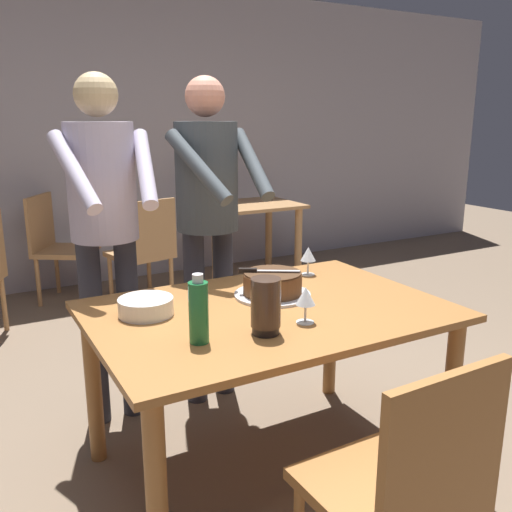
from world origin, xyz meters
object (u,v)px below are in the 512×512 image
object	(u,v)px
main_dining_table	(268,332)
plate_stack	(146,306)
water_bottle	(199,311)
hurricane_lamp	(266,306)
wine_glass_near	(308,255)
wine_glass_far	(306,297)
person_cutting_cake	(208,206)
background_chair_0	(144,249)
background_table	(244,221)
background_chair_3	(57,244)
cake_knife	(256,271)
chair_near_side	(404,486)
cake_on_platter	(272,285)
person_standing_beside	(104,214)

from	to	relation	value
main_dining_table	plate_stack	bearing A→B (deg)	160.55
plate_stack	water_bottle	world-z (taller)	water_bottle
main_dining_table	hurricane_lamp	world-z (taller)	hurricane_lamp
wine_glass_near	wine_glass_far	bearing A→B (deg)	-125.14
main_dining_table	person_cutting_cake	world-z (taller)	person_cutting_cake
background_chair_0	wine_glass_far	bearing A→B (deg)	-93.69
hurricane_lamp	background_table	world-z (taller)	hurricane_lamp
wine_glass_far	background_chair_3	xyz separation A→B (m)	(-0.42, 3.08, -0.36)
plate_stack	background_table	bearing A→B (deg)	54.60
cake_knife	chair_near_side	bearing A→B (deg)	-95.05
wine_glass_near	water_bottle	xyz separation A→B (m)	(-0.82, -0.52, 0.01)
background_table	background_chair_0	bearing A→B (deg)	-166.01
background_table	hurricane_lamp	bearing A→B (deg)	-116.41
cake_on_platter	water_bottle	size ratio (longest dim) A/B	1.36
person_standing_beside	background_chair_3	distance (m)	2.21
background_chair_3	main_dining_table	bearing A→B (deg)	-82.41
wine_glass_near	chair_near_side	size ratio (longest dim) A/B	0.16
person_standing_beside	wine_glass_far	bearing A→B (deg)	-61.88
cake_knife	hurricane_lamp	xyz separation A→B (m)	(-0.18, -0.40, -0.01)
person_standing_beside	background_chair_0	xyz separation A→B (m)	(0.68, 1.60, -0.58)
cake_on_platter	plate_stack	size ratio (longest dim) A/B	1.55
wine_glass_far	background_chair_0	distance (m)	2.58
cake_on_platter	wine_glass_far	bearing A→B (deg)	-99.35
hurricane_lamp	person_cutting_cake	xyz separation A→B (m)	(0.20, 0.95, 0.22)
hurricane_lamp	background_chair_3	size ratio (longest dim) A/B	0.23
water_bottle	plate_stack	bearing A→B (deg)	102.03
background_table	background_chair_3	size ratio (longest dim) A/B	1.11
person_cutting_cake	background_table	distance (m)	2.29
hurricane_lamp	background_table	bearing A→B (deg)	63.59
plate_stack	background_chair_0	size ratio (longest dim) A/B	0.24
background_table	background_chair_3	world-z (taller)	background_chair_3
cake_knife	person_cutting_cake	size ratio (longest dim) A/B	0.14
background_chair_3	wine_glass_far	bearing A→B (deg)	-82.27
hurricane_lamp	cake_knife	bearing A→B (deg)	65.46
person_cutting_cake	chair_near_side	xyz separation A→B (m)	(-0.11, -1.59, -0.58)
cake_on_platter	person_standing_beside	xyz separation A→B (m)	(-0.57, 0.61, 0.27)
hurricane_lamp	plate_stack	bearing A→B (deg)	128.55
hurricane_lamp	background_chair_0	world-z (taller)	hurricane_lamp
background_chair_0	background_table	bearing A→B (deg)	13.99
cake_on_platter	background_chair_0	size ratio (longest dim) A/B	0.38
wine_glass_far	cake_knife	bearing A→B (deg)	90.74
cake_knife	background_chair_3	size ratio (longest dim) A/B	0.27
wine_glass_near	background_chair_3	bearing A→B (deg)	107.56
background_chair_0	background_chair_3	distance (m)	0.79
cake_on_platter	water_bottle	distance (m)	0.59
hurricane_lamp	person_standing_beside	distance (m)	1.05
chair_near_side	background_chair_3	world-z (taller)	same
plate_stack	person_standing_beside	distance (m)	0.64
cake_knife	background_chair_3	distance (m)	2.76
wine_glass_far	background_chair_3	bearing A→B (deg)	97.73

